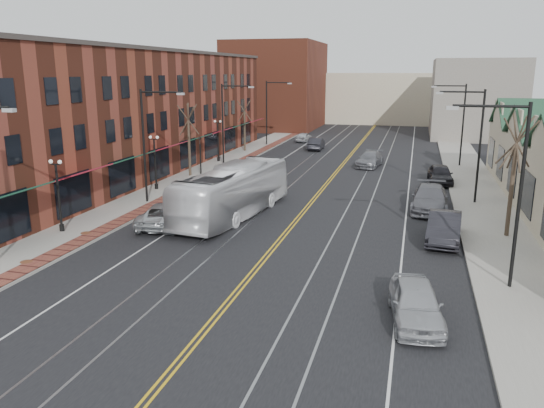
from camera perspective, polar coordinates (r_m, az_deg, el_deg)
The scene contains 31 objects.
ground at distance 21.27m, azimuth -6.07°, elevation -12.06°, with size 160.00×160.00×0.00m, color black.
sidewalk_left at distance 43.30m, azimuth -11.36°, elevation 1.46°, with size 4.00×120.00×0.15m, color gray.
sidewalk_right at distance 39.16m, azimuth 21.94°, elevation -0.64°, with size 4.00×120.00×0.15m, color gray.
building_left at distance 51.93m, azimuth -15.21°, elevation 9.37°, with size 10.00×50.00×11.00m, color brown.
backdrop_left at distance 90.75m, azimuth 0.48°, elevation 12.63°, with size 14.00×18.00×14.00m, color brown.
backdrop_mid at distance 103.09m, azimuth 11.47°, elevation 11.14°, with size 22.00×14.00×9.00m, color #BBAA90.
backdrop_right at distance 83.20m, azimuth 21.02°, elevation 10.54°, with size 12.00×16.00×11.00m, color slate.
streetlight_l_1 at distance 38.55m, azimuth -13.09°, elevation 7.30°, with size 3.33×0.25×8.00m.
streetlight_l_2 at distance 53.12m, azimuth -4.88°, elevation 9.39°, with size 3.33×0.25×8.00m.
streetlight_l_3 at distance 68.33m, azimuth -0.22°, elevation 10.48°, with size 3.33×0.25×8.00m.
streetlight_r_0 at distance 24.44m, azimuth 24.26°, elevation 2.66°, with size 3.33×0.25×8.00m.
streetlight_r_1 at distance 40.16m, azimuth 20.92°, elevation 7.01°, with size 3.33×0.25×8.00m.
streetlight_r_2 at distance 56.04m, azimuth 19.45°, elevation 8.89°, with size 3.33×0.25×8.00m.
lamppost_l_1 at distance 33.31m, azimuth -21.95°, elevation 0.68°, with size 0.84×0.28×4.27m.
lamppost_l_2 at distance 43.26m, azimuth -12.45°, elevation 4.26°, with size 0.84×0.28×4.27m.
lamppost_l_3 at distance 55.89m, azimuth -5.82°, elevation 6.69°, with size 0.84×0.28×4.27m.
tree_left_near at distance 48.28m, azimuth -8.93°, elevation 7.00°, with size 1.78×1.37×6.48m.
tree_left_far at distance 63.16m, azimuth -2.97°, elevation 8.57°, with size 1.66×1.28×6.02m.
tree_right_mid at distance 32.67m, azimuth 24.51°, elevation 2.96°, with size 1.90×1.46×6.93m.
manhole_mid at distance 29.15m, azimuth -24.92°, elevation -5.65°, with size 0.60×0.60×0.02m, color #592D19.
manhole_far at distance 32.89m, azimuth -19.39°, elevation -2.95°, with size 0.60×0.60×0.02m, color #592D19.
traffic_signal at distance 45.87m, azimuth -7.71°, elevation 5.20°, with size 0.18×0.15×3.80m.
transit_bus at distance 34.71m, azimuth -4.16°, elevation 1.33°, with size 2.84×12.16×3.39m, color white.
parked_suv at distance 33.39m, azimuth -11.29°, elevation -1.10°, with size 2.48×5.38×1.50m, color #AFB3B7.
parked_car_a at distance 21.24m, azimuth 15.20°, elevation -10.22°, with size 1.85×4.59×1.56m, color #ADAFB4.
parked_car_b at distance 31.26m, azimuth 18.04°, elevation -2.43°, with size 1.75×5.02×1.65m, color #222227.
parked_car_c at distance 37.99m, azimuth 16.61°, elevation 0.58°, with size 2.38×5.87×1.70m, color slate.
parked_car_d at distance 47.38m, azimuth 17.64°, elevation 3.06°, with size 1.91×4.74×1.62m, color black.
distant_car_left at distance 65.25m, azimuth 4.78°, elevation 6.49°, with size 1.58×4.53×1.49m, color black.
distant_car_right at distance 54.31m, azimuth 10.46°, elevation 4.75°, with size 2.06×5.08×1.47m, color slate.
distant_car_far at distance 72.55m, azimuth 3.43°, elevation 7.21°, with size 1.55×3.86×1.32m, color silver.
Camera 1 is at (7.10, -17.73, 9.36)m, focal length 35.00 mm.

